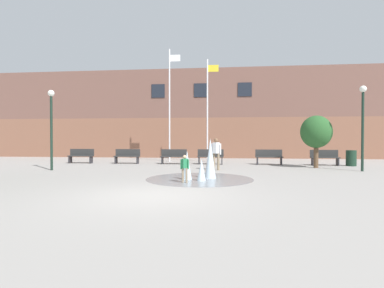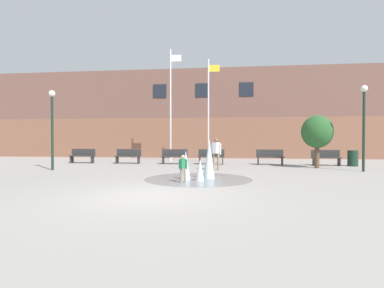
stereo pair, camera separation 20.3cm
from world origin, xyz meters
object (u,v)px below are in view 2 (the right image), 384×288
park_bench_under_left_flagpole (174,156)px  child_with_pink_shirt (183,166)px  park_bench_center (211,156)px  adult_in_red (216,151)px  park_bench_near_trashcan (270,157)px  lamp_post_right_lane (364,116)px  park_bench_left_of_flagpoles (128,156)px  park_bench_far_right (326,157)px  flagpole_left (171,102)px  trash_can (353,158)px  street_tree_near_building (317,132)px  flagpole_right (209,107)px  lamp_post_left_lane (52,118)px  park_bench_far_left (83,156)px

park_bench_under_left_flagpole → child_with_pink_shirt: 7.89m
park_bench_center → adult_in_red: (0.44, -3.45, 0.45)m
park_bench_near_trashcan → lamp_post_right_lane: size_ratio=0.39×
park_bench_left_of_flagpoles → lamp_post_right_lane: lamp_post_right_lane is taller
park_bench_far_right → flagpole_left: 10.40m
trash_can → child_with_pink_shirt: bearing=-139.0°
park_bench_under_left_flagpole → street_tree_near_building: 8.28m
park_bench_far_right → street_tree_near_building: street_tree_near_building is taller
flagpole_right → park_bench_left_of_flagpoles: bearing=-158.1°
lamp_post_left_lane → street_tree_near_building: size_ratio=1.42×
child_with_pink_shirt → street_tree_near_building: 8.88m
park_bench_under_left_flagpole → lamp_post_left_lane: size_ratio=0.40×
flagpole_left → trash_can: flagpole_left is taller
trash_can → park_bench_far_right: bearing=172.7°
child_with_pink_shirt → flagpole_left: bearing=-121.3°
flagpole_right → trash_can: size_ratio=7.69×
park_bench_left_of_flagpoles → street_tree_near_building: street_tree_near_building is taller
park_bench_under_left_flagpole → street_tree_near_building: size_ratio=0.57×
flagpole_right → park_bench_far_right: bearing=-16.0°
park_bench_far_left → street_tree_near_building: (14.00, -1.59, 1.44)m
park_bench_near_trashcan → adult_in_red: size_ratio=1.01×
park_bench_under_left_flagpole → park_bench_center: bearing=2.7°
park_bench_far_left → street_tree_near_building: size_ratio=0.57×
lamp_post_right_lane → street_tree_near_building: size_ratio=1.46×
adult_in_red → flagpole_right: (-0.71, 5.34, 2.76)m
park_bench_left_of_flagpoles → street_tree_near_building: (10.97, -1.58, 1.44)m
park_bench_far_left → park_bench_center: (8.27, 0.10, 0.00)m
park_bench_under_left_flagpole → park_bench_left_of_flagpoles: bearing=-180.0°
child_with_pink_shirt → lamp_post_left_lane: size_ratio=0.25×
park_bench_center → street_tree_near_building: size_ratio=0.57×
child_with_pink_shirt → lamp_post_right_lane: 9.47m
park_bench_far_left → park_bench_near_trashcan: 11.80m
lamp_post_left_lane → street_tree_near_building: lamp_post_left_lane is taller
park_bench_center → flagpole_right: flagpole_right is taller
park_bench_near_trashcan → street_tree_near_building: (2.21, -1.78, 1.44)m
child_with_pink_shirt → flagpole_left: 10.56m
park_bench_near_trashcan → adult_in_red: (-3.09, -3.54, 0.45)m
child_with_pink_shirt → trash_can: bearing=176.3°
park_bench_center → park_bench_far_left: bearing=-179.3°
park_bench_center → street_tree_near_building: (5.74, -1.69, 1.44)m
park_bench_far_right → adult_in_red: (-6.25, -3.34, 0.45)m
flagpole_left → lamp_post_left_lane: bearing=-127.7°
park_bench_near_trashcan → lamp_post_left_lane: lamp_post_left_lane is taller
park_bench_far_left → park_bench_center: same height
adult_in_red → flagpole_right: size_ratio=0.23×
park_bench_near_trashcan → child_with_pink_shirt: child_with_pink_shirt is taller
lamp_post_left_lane → trash_can: bearing=14.4°
lamp_post_left_lane → street_tree_near_building: 13.69m
park_bench_far_right → flagpole_right: 7.92m
park_bench_center → flagpole_left: (-2.86, 1.89, 3.61)m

